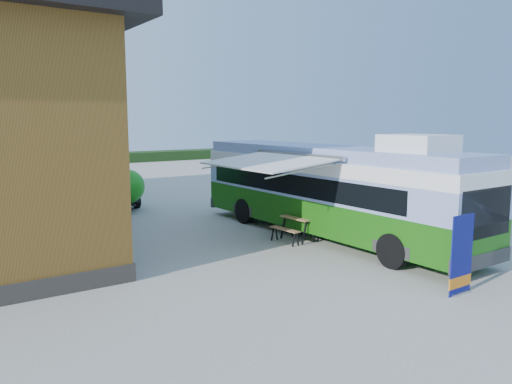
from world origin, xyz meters
TOP-DOWN VIEW (x-y plane):
  - ground at (0.00, 0.00)m, footprint 100.00×100.00m
  - hedge at (8.00, 38.00)m, footprint 40.00×3.00m
  - bus at (1.50, 0.98)m, footprint 2.79×12.82m
  - awning at (-1.09, 1.05)m, footprint 2.90×4.71m
  - banner at (-0.07, -5.68)m, footprint 0.89×0.18m
  - picnic_table at (0.14, 1.06)m, footprint 1.62×1.46m
  - person_a at (-5.70, 4.59)m, footprint 0.77×0.79m
  - person_b at (-3.87, 8.71)m, footprint 1.06×1.10m
  - slurry_tanker at (-2.75, 12.02)m, footprint 1.87×5.52m

SIDE VIEW (x-z plane):
  - ground at x=0.00m, z-range 0.00..0.00m
  - hedge at x=8.00m, z-range 0.00..1.00m
  - picnic_table at x=0.14m, z-range 0.21..1.09m
  - banner at x=-0.07m, z-range -0.19..1.87m
  - person_b at x=-3.87m, z-range 0.00..1.78m
  - person_a at x=-5.70m, z-range 0.00..1.82m
  - slurry_tanker at x=-2.75m, z-range 0.15..2.19m
  - bus at x=1.50m, z-range -0.09..3.85m
  - awning at x=-1.09m, z-range 2.59..3.13m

